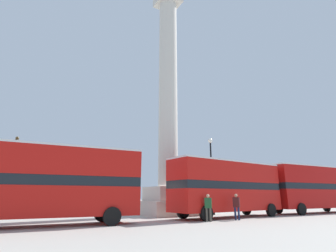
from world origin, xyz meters
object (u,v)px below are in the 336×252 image
object	(u,v)px
equestrian_statue	(9,192)
monument_column	(168,121)
bus_a	(228,186)
street_lamp	(212,172)
bus_c	(312,187)
pedestrian_by_plinth	(236,205)
bus_b	(39,181)
pedestrian_near_lamp	(208,206)

from	to	relation	value
equestrian_statue	monument_column	bearing A→B (deg)	-8.80
bus_a	street_lamp	world-z (taller)	street_lamp
monument_column	bus_a	distance (m)	8.05
bus_a	bus_c	size ratio (longest dim) A/B	0.97
equestrian_statue	pedestrian_by_plinth	distance (m)	17.63
equestrian_statue	pedestrian_by_plinth	bearing A→B (deg)	-26.92
bus_b	equestrian_statue	bearing A→B (deg)	103.75
bus_a	pedestrian_near_lamp	world-z (taller)	bus_a
monument_column	bus_a	size ratio (longest dim) A/B	2.25
monument_column	bus_c	distance (m)	15.65
pedestrian_by_plinth	monument_column	bearing A→B (deg)	-10.70
equestrian_statue	bus_a	bearing A→B (deg)	-19.75
street_lamp	pedestrian_near_lamp	world-z (taller)	street_lamp
street_lamp	bus_b	bearing A→B (deg)	-170.36
street_lamp	bus_a	bearing A→B (deg)	-106.18
pedestrian_near_lamp	monument_column	bearing A→B (deg)	127.60
bus_a	street_lamp	distance (m)	3.34
bus_b	pedestrian_near_lamp	size ratio (longest dim) A/B	6.55
bus_c	equestrian_statue	bearing A→B (deg)	162.94
street_lamp	pedestrian_near_lamp	bearing A→B (deg)	-132.33
bus_b	pedestrian_by_plinth	bearing A→B (deg)	-6.60
equestrian_statue	bus_b	bearing A→B (deg)	-68.75
monument_column	pedestrian_by_plinth	distance (m)	9.98
bus_a	bus_c	xyz separation A→B (m)	(10.93, -0.15, 0.11)
bus_a	street_lamp	xyz separation A→B (m)	(0.85, 2.93, 1.36)
bus_a	street_lamp	bearing A→B (deg)	68.84
bus_c	monument_column	bearing A→B (deg)	163.78
equestrian_statue	street_lamp	xyz separation A→B (m)	(15.62, -6.24, 1.78)
bus_c	pedestrian_by_plinth	world-z (taller)	bus_c
monument_column	bus_b	distance (m)	12.83
bus_a	pedestrian_by_plinth	size ratio (longest dim) A/B	5.97
pedestrian_near_lamp	pedestrian_by_plinth	bearing A→B (deg)	42.85
bus_c	bus_a	bearing A→B (deg)	-177.93
bus_b	pedestrian_by_plinth	world-z (taller)	bus_b
bus_b	pedestrian_near_lamp	world-z (taller)	bus_b
bus_a	bus_b	distance (m)	13.38
bus_b	street_lamp	world-z (taller)	street_lamp
monument_column	bus_c	size ratio (longest dim) A/B	2.18
monument_column	pedestrian_by_plinth	bearing A→B (deg)	-75.50
bus_a	bus_b	xyz separation A→B (m)	(-13.37, 0.52, 0.06)
bus_a	equestrian_statue	world-z (taller)	equestrian_statue
street_lamp	pedestrian_by_plinth	world-z (taller)	street_lamp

